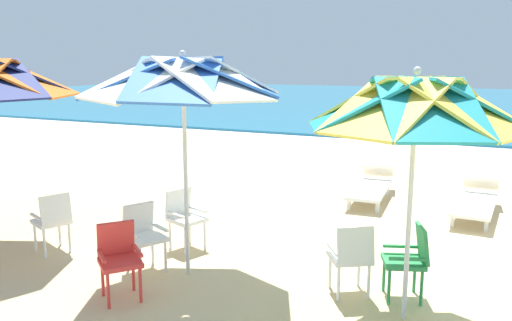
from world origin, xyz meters
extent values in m
plane|color=#D3B784|center=(0.00, 0.00, 0.00)|extent=(80.00, 80.00, 0.00)
cube|color=teal|center=(0.00, 27.98, 0.05)|extent=(80.00, 36.00, 0.10)
cube|color=white|center=(0.00, 9.68, 0.01)|extent=(80.00, 0.70, 0.01)
cylinder|color=silver|center=(-0.88, -2.46, 1.05)|extent=(0.05, 0.05, 2.09)
cube|color=teal|center=(-0.39, -2.25, 2.26)|extent=(1.21, 1.15, 0.51)
cube|color=#EFDB4C|center=(-0.67, -1.97, 2.26)|extent=(1.15, 1.21, 0.51)
cube|color=teal|center=(-1.08, -1.97, 2.26)|extent=(1.15, 1.21, 0.51)
cube|color=#EFDB4C|center=(-1.37, -2.25, 2.26)|extent=(1.21, 1.15, 0.51)
cube|color=teal|center=(-1.37, -2.66, 2.26)|extent=(1.21, 1.15, 0.51)
cube|color=#EFDB4C|center=(-1.08, -2.95, 2.26)|extent=(1.15, 1.21, 0.51)
cube|color=teal|center=(-0.67, -2.95, 2.26)|extent=(1.15, 1.21, 0.51)
cube|color=#EFDB4C|center=(-0.39, -2.66, 2.26)|extent=(1.21, 1.15, 0.51)
sphere|color=silver|center=(-0.88, -2.46, 2.58)|extent=(0.08, 0.08, 0.08)
cube|color=white|center=(-1.56, -2.12, 0.44)|extent=(0.61, 0.61, 0.05)
cube|color=white|center=(-1.46, -2.29, 0.67)|extent=(0.40, 0.30, 0.40)
cube|color=white|center=(-1.73, -2.22, 0.55)|extent=(0.24, 0.36, 0.03)
cube|color=white|center=(-1.39, -2.01, 0.55)|extent=(0.24, 0.36, 0.03)
cylinder|color=white|center=(-1.80, -2.06, 0.21)|extent=(0.04, 0.04, 0.41)
cylinder|color=white|center=(-1.51, -1.87, 0.21)|extent=(0.04, 0.04, 0.41)
cylinder|color=white|center=(-1.62, -2.36, 0.21)|extent=(0.04, 0.04, 0.41)
cylinder|color=white|center=(-1.32, -2.17, 0.21)|extent=(0.04, 0.04, 0.41)
cube|color=#2D8C4C|center=(-0.98, -1.99, 0.44)|extent=(0.56, 0.56, 0.05)
cube|color=#2D8C4C|center=(-0.79, -1.92, 0.67)|extent=(0.23, 0.43, 0.40)
cube|color=#2D8C4C|center=(-0.91, -2.17, 0.55)|extent=(0.39, 0.17, 0.03)
cube|color=#2D8C4C|center=(-1.05, -1.80, 0.55)|extent=(0.39, 0.17, 0.03)
cylinder|color=#2D8C4C|center=(-1.08, -2.21, 0.21)|extent=(0.04, 0.04, 0.41)
cylinder|color=#2D8C4C|center=(-1.20, -1.88, 0.21)|extent=(0.04, 0.04, 0.41)
cylinder|color=#2D8C4C|center=(-0.75, -2.09, 0.21)|extent=(0.04, 0.04, 0.41)
cylinder|color=#2D8C4C|center=(-0.87, -1.76, 0.21)|extent=(0.04, 0.04, 0.41)
cylinder|color=silver|center=(-3.57, -2.40, 1.17)|extent=(0.05, 0.05, 2.33)
cube|color=blue|center=(-3.03, -2.18, 2.47)|extent=(1.39, 1.29, 0.50)
cube|color=white|center=(-3.35, -1.86, 2.47)|extent=(1.30, 1.37, 0.50)
cube|color=blue|center=(-3.80, -1.86, 2.47)|extent=(1.29, 1.39, 0.50)
cube|color=white|center=(-4.12, -2.18, 2.47)|extent=(1.37, 1.30, 0.50)
cube|color=blue|center=(-4.12, -2.63, 2.47)|extent=(1.39, 1.29, 0.50)
cube|color=white|center=(-3.80, -2.95, 2.47)|extent=(1.30, 1.37, 0.50)
cube|color=blue|center=(-3.35, -2.95, 2.47)|extent=(1.29, 1.39, 0.50)
cube|color=white|center=(-3.03, -2.63, 2.47)|extent=(1.37, 1.30, 0.50)
sphere|color=silver|center=(-3.57, -2.40, 2.76)|extent=(0.08, 0.08, 0.08)
cube|color=white|center=(-4.09, -2.56, 0.44)|extent=(0.59, 0.59, 0.05)
cube|color=white|center=(-4.27, -2.47, 0.67)|extent=(0.27, 0.42, 0.40)
cube|color=white|center=(-4.01, -2.38, 0.55)|extent=(0.37, 0.21, 0.03)
cube|color=white|center=(-4.18, -2.74, 0.55)|extent=(0.37, 0.21, 0.03)
cylinder|color=white|center=(-3.86, -2.48, 0.21)|extent=(0.04, 0.04, 0.41)
cylinder|color=white|center=(-4.02, -2.79, 0.21)|extent=(0.04, 0.04, 0.41)
cylinder|color=white|center=(-4.17, -2.32, 0.21)|extent=(0.04, 0.04, 0.41)
cylinder|color=white|center=(-4.33, -2.64, 0.21)|extent=(0.04, 0.04, 0.41)
cube|color=red|center=(-3.87, -3.34, 0.44)|extent=(0.62, 0.62, 0.05)
cube|color=red|center=(-4.02, -3.22, 0.67)|extent=(0.34, 0.38, 0.40)
cube|color=red|center=(-3.74, -3.19, 0.55)|extent=(0.33, 0.28, 0.03)
cube|color=red|center=(-3.99, -3.50, 0.55)|extent=(0.33, 0.28, 0.03)
cylinder|color=red|center=(-3.62, -3.32, 0.21)|extent=(0.04, 0.04, 0.41)
cylinder|color=red|center=(-3.84, -3.59, 0.21)|extent=(0.04, 0.04, 0.41)
cylinder|color=red|center=(-3.89, -3.10, 0.21)|extent=(0.04, 0.04, 0.41)
cylinder|color=red|center=(-4.11, -3.37, 0.21)|extent=(0.04, 0.04, 0.41)
cube|color=white|center=(-4.06, -1.64, 0.44)|extent=(0.57, 0.57, 0.05)
cube|color=white|center=(-4.25, -1.57, 0.67)|extent=(0.23, 0.43, 0.40)
cube|color=white|center=(-3.99, -1.45, 0.55)|extent=(0.39, 0.17, 0.03)
cube|color=white|center=(-4.13, -1.82, 0.55)|extent=(0.39, 0.17, 0.03)
cylinder|color=white|center=(-3.83, -1.53, 0.21)|extent=(0.04, 0.04, 0.41)
cylinder|color=white|center=(-3.95, -1.86, 0.21)|extent=(0.04, 0.04, 0.41)
cylinder|color=white|center=(-4.16, -1.41, 0.21)|extent=(0.04, 0.04, 0.41)
cylinder|color=white|center=(-4.28, -1.74, 0.21)|extent=(0.04, 0.04, 0.41)
cube|color=orange|center=(-6.09, -2.48, 2.44)|extent=(1.42, 1.35, 0.54)
cube|color=navy|center=(-6.42, -2.14, 2.44)|extent=(1.35, 1.43, 0.54)
cube|color=orange|center=(-6.89, -2.14, 2.44)|extent=(1.35, 1.42, 0.54)
cube|color=white|center=(-5.74, -2.53, 0.44)|extent=(0.58, 0.58, 0.05)
cube|color=white|center=(-5.56, -2.61, 0.67)|extent=(0.25, 0.42, 0.40)
cube|color=white|center=(-5.82, -2.71, 0.55)|extent=(0.38, 0.19, 0.03)
cube|color=white|center=(-5.67, -2.34, 0.55)|extent=(0.38, 0.19, 0.03)
cylinder|color=white|center=(-5.98, -2.62, 0.21)|extent=(0.04, 0.04, 0.41)
cylinder|color=white|center=(-5.84, -2.30, 0.21)|extent=(0.04, 0.04, 0.41)
cylinder|color=white|center=(-5.65, -2.76, 0.21)|extent=(0.04, 0.04, 0.41)
cylinder|color=white|center=(-5.51, -2.43, 0.21)|extent=(0.04, 0.04, 0.41)
cube|color=white|center=(-0.38, 1.65, 0.25)|extent=(0.73, 1.73, 0.06)
cube|color=white|center=(-0.32, 2.71, 0.44)|extent=(0.63, 0.51, 0.36)
cube|color=white|center=(-0.16, 1.00, 0.11)|extent=(0.06, 0.06, 0.22)
cube|color=white|center=(-0.67, 1.03, 0.11)|extent=(0.06, 0.06, 0.22)
cube|color=white|center=(-0.09, 2.28, 0.11)|extent=(0.06, 0.06, 0.22)
cube|color=white|center=(-0.60, 2.30, 0.11)|extent=(0.06, 0.06, 0.22)
cube|color=white|center=(-2.25, 1.98, 0.25)|extent=(0.74, 1.73, 0.06)
cube|color=white|center=(-2.32, 3.03, 0.44)|extent=(0.64, 0.51, 0.36)
cube|color=white|center=(-1.96, 1.36, 0.11)|extent=(0.06, 0.06, 0.22)
cube|color=white|center=(-2.47, 1.33, 0.11)|extent=(0.06, 0.06, 0.22)
cube|color=white|center=(-2.04, 2.63, 0.11)|extent=(0.06, 0.06, 0.22)
cube|color=white|center=(-2.55, 2.60, 0.11)|extent=(0.06, 0.06, 0.22)
camera|label=1|loc=(-0.15, -7.78, 2.67)|focal=36.87mm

